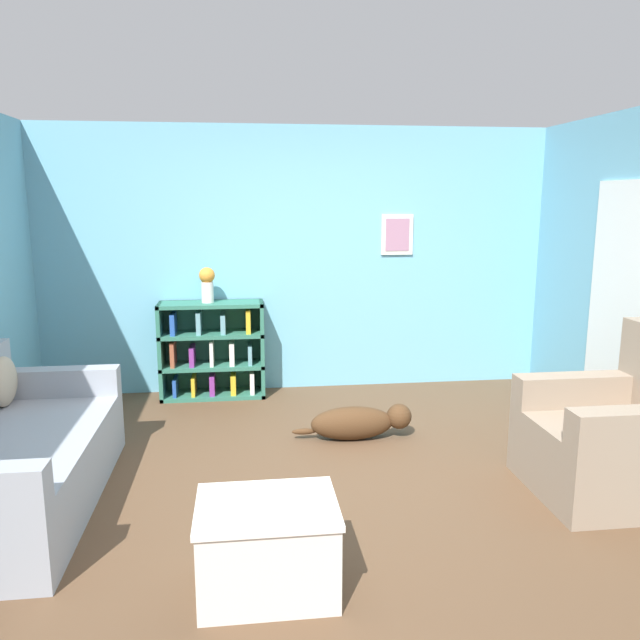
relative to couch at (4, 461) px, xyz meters
The scene contains 8 objects.
ground_plane 2.06m from the couch, ahead, with size 14.00×14.00×0.00m, color brown.
wall_back 3.27m from the couch, 49.36° to the left, with size 5.60×0.13×2.60m.
couch is the anchor object (origin of this frame).
bookshelf 2.45m from the couch, 61.11° to the left, with size 1.00×0.35×0.93m.
recliner_chair 3.91m from the couch, ahead, with size 0.98×0.91×1.08m.
coffee_table 1.89m from the couch, 33.21° to the right, with size 0.69×0.52×0.46m.
dog 2.54m from the couch, 19.66° to the left, with size 0.97×0.24×0.28m.
vase 2.55m from the couch, 61.49° to the left, with size 0.15×0.15×0.34m.
Camera 1 is at (-0.54, -3.94, 1.90)m, focal length 35.00 mm.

